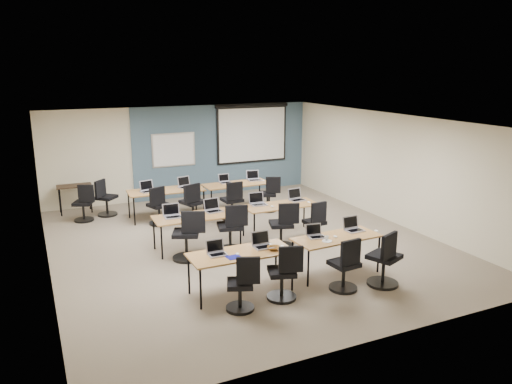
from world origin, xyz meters
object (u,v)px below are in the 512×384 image
laptop_5 (213,208)px  task_chair_11 (269,197)px  laptop_6 (258,202)px  laptop_8 (147,189)px  task_chair_3 (385,263)px  task_chair_5 (232,232)px  laptop_9 (185,185)px  training_table_back_right (237,185)px  laptop_0 (217,251)px  laptop_7 (296,197)px  laptop_10 (225,181)px  task_chair_2 (345,269)px  training_table_mid_right (281,207)px  task_chair_6 (283,229)px  spare_chair_b (84,206)px  task_chair_7 (315,225)px  task_chair_8 (159,209)px  whiteboard (174,150)px  projector_screen (252,130)px  spare_chair_a (105,201)px  laptop_11 (254,178)px  training_table_mid_left (197,217)px  laptop_2 (316,234)px  laptop_1 (263,243)px  training_table_front_left (241,255)px  training_table_front_right (336,239)px  task_chair_1 (284,277)px  task_chair_0 (242,288)px  laptop_3 (353,227)px  laptop_4 (172,214)px  training_table_back_left (166,191)px  utility_table (74,189)px  task_chair_10 (233,204)px

laptop_5 → task_chair_11: size_ratio=0.37×
laptop_6 → laptop_8: 3.05m
task_chair_3 → task_chair_5: task_chair_5 is taller
laptop_9 → laptop_5: bearing=-107.8°
training_table_back_right → laptop_0: (-2.33, -4.71, 0.10)m
laptop_7 → laptop_6: bearing=172.1°
laptop_10 → task_chair_2: bearing=-92.6°
training_table_mid_right → laptop_7: size_ratio=4.86×
laptop_6 → task_chair_6: task_chair_6 is taller
laptop_9 → task_chair_11: (2.12, -0.70, -0.40)m
spare_chair_b → task_chair_7: bearing=-15.6°
training_table_mid_right → task_chair_8: task_chair_8 is taller
whiteboard → task_chair_11: 3.24m
projector_screen → spare_chair_a: size_ratio=2.43×
task_chair_3 → training_table_back_right: bearing=72.5°
task_chair_8 → task_chair_11: task_chair_8 is taller
laptop_9 → laptop_11: 1.98m
training_table_mid_left → laptop_7: size_ratio=5.20×
projector_screen → laptop_8: bearing=-154.8°
laptop_2 → laptop_10: 4.87m
laptop_1 → task_chair_7: 2.60m
laptop_1 → task_chair_7: (2.04, 1.55, -0.40)m
training_table_mid_left → laptop_8: 2.58m
task_chair_11 → task_chair_7: bearing=-70.1°
training_table_mid_right → laptop_7: (0.52, 0.20, 0.11)m
training_table_front_left → laptop_6: laptop_6 is taller
whiteboard → task_chair_7: (1.76, -5.03, -1.06)m
training_table_front_right → task_chair_1: 1.53m
laptop_8 → laptop_11: size_ratio=1.01×
laptop_2 → task_chair_0: bearing=-147.8°
laptop_5 → laptop_9: (0.11, 2.43, -0.00)m
laptop_3 → task_chair_11: (0.22, 4.10, -0.40)m
laptop_4 → laptop_7: laptop_4 is taller
training_table_back_right → task_chair_6: bearing=-95.4°
training_table_back_left → laptop_11: (2.52, 0.08, 0.11)m
whiteboard → utility_table: (-2.83, -0.35, -0.80)m
task_chair_6 → training_table_back_right: bearing=103.7°
laptop_1 → laptop_3: 1.98m
training_table_back_right → task_chair_10: (-0.46, -0.83, -0.26)m
utility_table → spare_chair_b: (0.13, -0.92, -0.25)m
training_table_mid_right → task_chair_11: size_ratio=1.78×
whiteboard → laptop_9: (-0.20, -1.70, -0.65)m
training_table_back_right → laptop_3: bearing=-84.7°
laptop_8 → task_chair_11: 3.21m
projector_screen → laptop_8: (-3.71, -1.74, -1.09)m
training_table_mid_right → task_chair_11: (0.64, 1.88, -0.28)m
task_chair_0 → task_chair_8: 4.97m
utility_table → laptop_5: bearing=-53.7°
whiteboard → laptop_4: bearing=-106.5°
training_table_front_left → laptop_3: 2.44m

